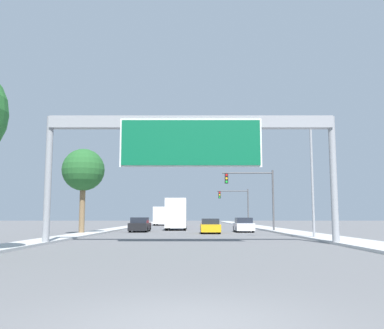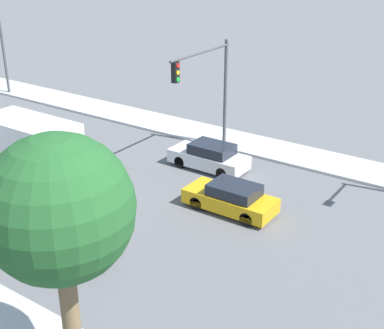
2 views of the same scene
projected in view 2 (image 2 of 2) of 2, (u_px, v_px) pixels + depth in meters
name	position (u px, v px, depth m)	size (l,w,h in m)	color
sidewalk_right	(4.00, 86.00, 44.30)	(3.00, 120.00, 0.15)	#B9B9B9
car_far_center	(209.00, 157.00, 28.87)	(1.76, 4.33, 1.44)	silver
car_near_center	(53.00, 237.00, 21.27)	(1.84, 4.71, 1.46)	black
car_far_left	(231.00, 198.00, 24.45)	(1.76, 4.26, 1.37)	gold
truck_box_primary	(23.00, 152.00, 26.53)	(2.33, 7.10, 3.58)	navy
traffic_light_near_intersection	(210.00, 81.00, 29.10)	(5.36, 0.32, 6.37)	#4C4C4F
palm_tree_background	(59.00, 211.00, 12.86)	(3.77, 3.77, 7.61)	brown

